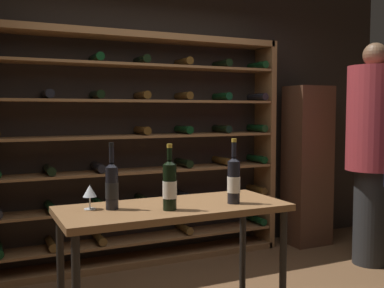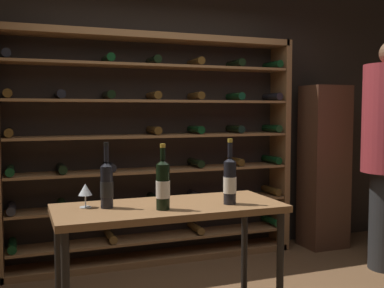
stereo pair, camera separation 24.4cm
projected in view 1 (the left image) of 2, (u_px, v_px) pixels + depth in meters
back_wall at (147, 112)px, 4.57m from camera, size 5.82×0.10×2.87m
wine_rack at (143, 150)px, 4.35m from camera, size 2.82×0.32×2.17m
tasting_table at (174, 222)px, 2.72m from camera, size 1.34×0.57×0.90m
person_guest_plum_blouse at (373, 143)px, 4.30m from camera, size 0.48×0.48×2.08m
display_cabinet at (307, 166)px, 5.00m from camera, size 0.44×0.36×1.72m
wine_bottle_amber_reserve at (170, 185)px, 2.57m from camera, size 0.08×0.08×0.37m
wine_bottle_red_label at (234, 180)px, 2.76m from camera, size 0.08×0.08×0.39m
wine_bottle_gold_foil at (112, 186)px, 2.59m from camera, size 0.07×0.07×0.38m
wine_glass_stemmed_right at (90, 192)px, 2.59m from camera, size 0.08×0.08×0.14m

